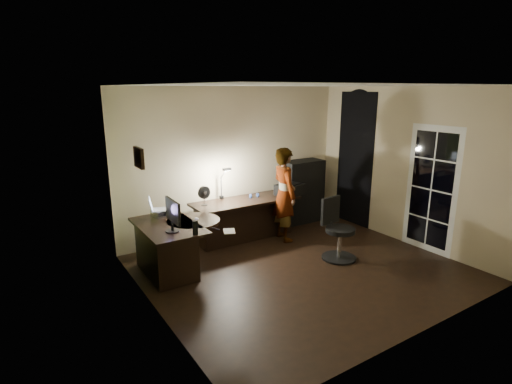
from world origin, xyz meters
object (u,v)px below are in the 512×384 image
cabinet (302,191)px  office_chair (340,230)px  desk_left (169,249)px  desk_right (246,219)px  person (284,194)px  monitor (172,220)px

cabinet → office_chair: (-0.69, -1.81, -0.14)m
desk_left → desk_right: 1.76m
desk_right → person: 0.83m
monitor → office_chair: 2.64m
desk_right → cabinet: 1.53m
desk_right → person: size_ratio=1.17×
office_chair → person: bearing=94.6°
desk_left → desk_right: (1.67, 0.56, -0.00)m
desk_left → monitor: 0.61m
monitor → person: person is taller
desk_left → office_chair: office_chair is taller
person → desk_right: bearing=65.8°
monitor → person: size_ratio=0.29×
cabinet → monitor: (-3.20, -1.10, 0.28)m
desk_left → cabinet: (3.16, 0.81, 0.26)m
monitor → office_chair: monitor is taller
desk_right → office_chair: size_ratio=2.00×
monitor → desk_right: bearing=27.8°
desk_left → office_chair: size_ratio=1.32×
desk_right → monitor: (-1.71, -0.85, 0.54)m
cabinet → monitor: 3.39m
desk_left → office_chair: (2.46, -1.00, 0.12)m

